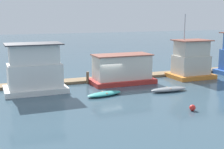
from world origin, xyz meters
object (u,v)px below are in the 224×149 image
object	(u,v)px
houseboat_orange	(191,61)
dinghy_grey	(169,89)
mooring_post_far_left	(88,78)
buoy_red	(192,108)
houseboat_white	(35,70)
dinghy_teal	(104,94)
houseboat_red	(122,70)

from	to	relation	value
houseboat_orange	dinghy_grey	world-z (taller)	houseboat_orange
mooring_post_far_left	buoy_red	bearing A→B (deg)	-69.42
mooring_post_far_left	buoy_red	world-z (taller)	mooring_post_far_left
houseboat_white	mooring_post_far_left	bearing A→B (deg)	15.10
houseboat_white	mooring_post_far_left	size ratio (longest dim) A/B	4.51
houseboat_white	dinghy_teal	size ratio (longest dim) A/B	1.57
houseboat_orange	dinghy_teal	xyz separation A→B (m)	(-13.12, -4.32, -1.92)
houseboat_white	dinghy_grey	distance (m)	13.79
dinghy_grey	buoy_red	xyz separation A→B (m)	(-1.71, -6.32, 0.04)
mooring_post_far_left	dinghy_teal	bearing A→B (deg)	-91.20
houseboat_white	houseboat_orange	world-z (taller)	houseboat_orange
houseboat_orange	dinghy_teal	distance (m)	13.94
dinghy_teal	houseboat_orange	bearing A→B (deg)	18.23
dinghy_grey	buoy_red	distance (m)	6.55
houseboat_white	dinghy_grey	world-z (taller)	houseboat_white
houseboat_red	dinghy_teal	world-z (taller)	houseboat_red
houseboat_white	buoy_red	distance (m)	15.91
houseboat_orange	dinghy_grey	xyz separation A→B (m)	(-6.41, -5.22, -1.89)
houseboat_orange	dinghy_teal	size ratio (longest dim) A/B	2.00
dinghy_teal	mooring_post_far_left	bearing A→B (deg)	88.80
houseboat_red	houseboat_orange	bearing A→B (deg)	-2.20
dinghy_teal	buoy_red	bearing A→B (deg)	-55.28
houseboat_red	mooring_post_far_left	bearing A→B (deg)	163.78
dinghy_grey	houseboat_orange	bearing A→B (deg)	39.13
houseboat_orange	houseboat_white	bearing A→B (deg)	-179.43
dinghy_grey	buoy_red	size ratio (longest dim) A/B	7.85
houseboat_red	mooring_post_far_left	size ratio (longest dim) A/B	5.34
houseboat_orange	houseboat_red	bearing A→B (deg)	177.80
houseboat_white	dinghy_teal	world-z (taller)	houseboat_white
houseboat_red	mooring_post_far_left	xyz separation A→B (m)	(-3.79, 1.10, -0.88)
mooring_post_far_left	houseboat_orange	bearing A→B (deg)	-6.39
dinghy_teal	mooring_post_far_left	xyz separation A→B (m)	(0.12, 5.78, 0.50)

